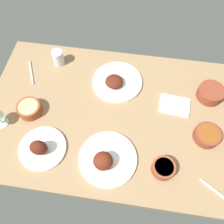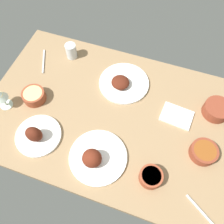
{
  "view_description": "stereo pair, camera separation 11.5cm",
  "coord_description": "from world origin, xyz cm",
  "views": [
    {
      "loc": [
        8.88,
        -60.01,
        115.6
      ],
      "look_at": [
        0.0,
        0.0,
        6.0
      ],
      "focal_mm": 37.21,
      "sensor_mm": 36.0,
      "label": 1
    },
    {
      "loc": [
        20.02,
        -57.27,
        115.6
      ],
      "look_at": [
        0.0,
        0.0,
        6.0
      ],
      "focal_mm": 37.21,
      "sensor_mm": 36.0,
      "label": 2
    }
  ],
  "objects": [
    {
      "name": "plate_center_main",
      "position": [
        -0.31,
        20.56,
        5.75
      ],
      "size": [
        29.16,
        29.16,
        6.8
      ],
      "color": "white",
      "rests_on": "dining_table"
    },
    {
      "name": "bowl_potatoes",
      "position": [
        -44.34,
        -5.11,
        7.13
      ],
      "size": [
        12.61,
        12.61,
        5.76
      ],
      "color": "brown",
      "rests_on": "dining_table"
    },
    {
      "name": "bowl_onions",
      "position": [
        28.55,
        -26.91,
        6.86
      ],
      "size": [
        11.02,
        11.02,
        5.24
      ],
      "color": "brown",
      "rests_on": "dining_table"
    },
    {
      "name": "folded_napkin",
      "position": [
        33.68,
        10.01,
        4.6
      ],
      "size": [
        17.55,
        13.59,
        1.2
      ],
      "primitive_type": "cube",
      "rotation": [
        0.0,
        0.0,
        -0.09
      ],
      "color": "white",
      "rests_on": "dining_table"
    },
    {
      "name": "bowl_soup",
      "position": [
        49.94,
        -6.62,
        6.81
      ],
      "size": [
        13.34,
        13.34,
        5.14
      ],
      "color": "brown",
      "rests_on": "dining_table"
    },
    {
      "name": "dining_table",
      "position": [
        0.0,
        0.0,
        2.0
      ],
      "size": [
        140.0,
        90.0,
        4.0
      ],
      "primitive_type": "cube",
      "color": "#937551",
      "rests_on": "ground"
    },
    {
      "name": "spoon_loose",
      "position": [
        -52.58,
        20.91,
        4.4
      ],
      "size": [
        8.54,
        17.29,
        0.8
      ],
      "primitive_type": "cube",
      "rotation": [
        0.0,
        0.0,
        5.14
      ],
      "color": "silver",
      "rests_on": "dining_table"
    },
    {
      "name": "bowl_cream",
      "position": [
        52.89,
        19.37,
        7.45
      ],
      "size": [
        14.28,
        14.28,
        6.38
      ],
      "color": "brown",
      "rests_on": "dining_table"
    },
    {
      "name": "water_tumbler",
      "position": [
        -37.55,
        30.96,
        8.71
      ],
      "size": [
        6.67,
        6.67,
        9.42
      ],
      "primitive_type": "cylinder",
      "color": "silver",
      "rests_on": "dining_table"
    },
    {
      "name": "fork_loose",
      "position": [
        53.55,
        -33.6,
        4.4
      ],
      "size": [
        15.07,
        10.12,
        0.8
      ],
      "primitive_type": "cube",
      "rotation": [
        0.0,
        0.0,
        2.57
      ],
      "color": "silver",
      "rests_on": "dining_table"
    },
    {
      "name": "plate_near_viewer",
      "position": [
        1.16,
        -26.71,
        6.63
      ],
      "size": [
        28.72,
        28.72,
        10.25
      ],
      "color": "white",
      "rests_on": "dining_table"
    },
    {
      "name": "plate_far_side",
      "position": [
        -31.59,
        -25.71,
        6.74
      ],
      "size": [
        23.63,
        23.63,
        10.6
      ],
      "color": "white",
      "rests_on": "dining_table"
    }
  ]
}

